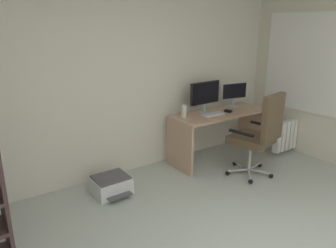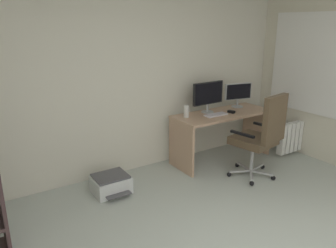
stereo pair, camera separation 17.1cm
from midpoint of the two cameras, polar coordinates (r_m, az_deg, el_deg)
wall_back at (r=4.29m, az=-11.30°, el=8.03°), size 5.50×0.10×2.65m
window_pane at (r=5.38m, az=21.43°, el=9.83°), size 0.01×1.17×1.37m
window_frame at (r=5.38m, az=21.39°, el=9.83°), size 0.02×1.25×1.45m
desk at (r=4.93m, az=7.85°, el=-0.06°), size 1.51×0.58×0.73m
monitor_main at (r=4.80m, az=5.41°, el=5.18°), size 0.53×0.18×0.44m
monitor_secondary at (r=5.21m, az=10.38°, el=5.43°), size 0.45×0.18×0.37m
keyboard at (r=4.72m, az=6.81°, el=1.69°), size 0.34×0.13×0.02m
computer_mouse at (r=4.89m, az=9.36°, el=2.22°), size 0.08×0.11×0.03m
desktop_speaker at (r=4.55m, az=1.73°, el=2.23°), size 0.07×0.07×0.17m
office_chair at (r=4.40m, az=14.45°, el=-1.46°), size 0.63×0.67×1.15m
printer at (r=4.11m, az=-10.99°, el=-10.32°), size 0.42×0.45×0.22m
radiator at (r=5.54m, az=19.65°, el=-1.64°), size 0.76×0.10×0.47m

